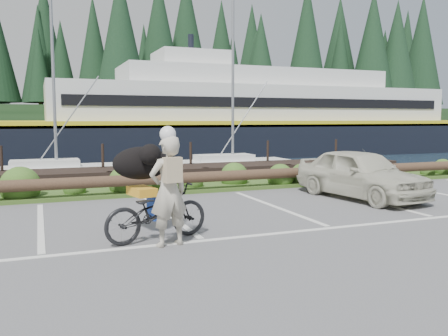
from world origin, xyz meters
The scene contains 8 objects.
ground centered at (0.00, 0.00, 0.00)m, with size 72.00×72.00×0.00m, color #545456.
harbor_backdrop centered at (0.39, 78.47, 0.00)m, with size 170.00×160.00×30.00m.
vegetation_strip centered at (0.00, 5.30, 0.05)m, with size 34.00×1.60×0.10m, color #3D5B21.
log_rail centered at (0.00, 4.60, 0.00)m, with size 32.00×0.30×0.60m, color #443021, non-canonical shape.
bicycle centered at (-0.73, -0.06, 0.50)m, with size 0.66×1.89×0.99m, color black.
cyclist centered at (-0.63, -0.49, 0.91)m, with size 0.66×0.44×1.82m, color #B8B09C.
dog centered at (-0.87, 0.53, 1.29)m, with size 1.03×0.50×0.60m, color black.
parked_car centered at (5.24, 2.23, 0.65)m, with size 1.54×3.84×1.31m, color beige.
Camera 1 is at (-2.58, -7.93, 2.09)m, focal length 38.00 mm.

